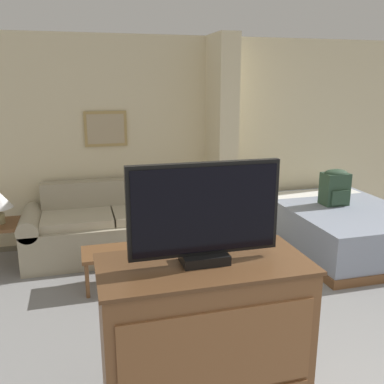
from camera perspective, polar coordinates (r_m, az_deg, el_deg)
name	(u,v)px	position (r m, az deg, el deg)	size (l,w,h in m)	color
wall_back	(200,140)	(5.73, 1.03, 7.00)	(6.61, 0.16, 2.60)	beige
wall_partition_pillar	(221,142)	(5.44, 3.87, 6.61)	(0.24, 0.61, 2.60)	beige
couch	(113,228)	(5.28, -10.48, -4.76)	(2.09, 0.84, 0.87)	tan
coffee_table	(113,256)	(4.45, -10.52, -8.37)	(0.61, 0.43, 0.39)	brown
side_table	(0,230)	(5.22, -24.24, -4.63)	(0.50, 0.50, 0.52)	brown
tv_dresser	(204,359)	(2.52, 1.56, -21.39)	(1.10, 0.54, 1.15)	brown
tv	(205,214)	(2.14, 1.70, -2.96)	(0.78, 0.16, 0.52)	black
bed	(341,227)	(5.69, 19.30, -4.44)	(1.45, 1.93, 0.55)	brown
backpack	(335,186)	(5.61, 18.53, 0.71)	(0.31, 0.26, 0.45)	#2D4733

